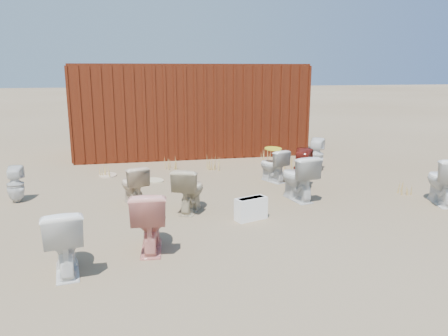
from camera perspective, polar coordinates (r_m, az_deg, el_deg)
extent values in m
plane|color=brown|center=(7.37, 0.98, -5.20)|extent=(100.00, 100.00, 0.00)
cube|color=#4B150C|center=(12.17, -4.56, 7.73)|extent=(6.00, 2.40, 2.40)
imported|color=white|center=(5.31, -20.15, -8.85)|extent=(0.54, 0.82, 0.78)
imported|color=#F3998C|center=(5.67, -9.68, -6.72)|extent=(0.52, 0.83, 0.80)
imported|color=silver|center=(7.81, 9.62, -1.22)|extent=(0.60, 0.87, 0.81)
imported|color=#5F1610|center=(8.55, 10.22, -0.13)|extent=(0.49, 0.49, 0.78)
imported|color=white|center=(8.36, 26.72, -1.45)|extent=(0.66, 0.91, 0.83)
imported|color=silver|center=(8.39, -25.59, -1.97)|extent=(0.29, 0.29, 0.64)
imported|color=beige|center=(7.62, -11.75, -2.16)|extent=(0.58, 0.76, 0.69)
imported|color=#C2B28E|center=(7.10, -4.52, -2.81)|extent=(0.68, 0.83, 0.74)
imported|color=silver|center=(9.03, 6.38, 0.34)|extent=(0.61, 0.76, 0.68)
imported|color=white|center=(10.11, 11.95, 1.70)|extent=(0.47, 0.47, 0.75)
ellipsoid|color=gold|center=(8.96, 6.44, 2.53)|extent=(0.34, 0.43, 0.02)
cube|color=white|center=(6.76, 3.55, -5.32)|extent=(0.54, 0.36, 0.35)
ellipsoid|color=#C9B192|center=(9.84, -14.93, -0.91)|extent=(0.39, 0.50, 0.02)
ellipsoid|color=beige|center=(9.20, -9.09, -1.59)|extent=(0.54, 0.58, 0.02)
cone|color=#AC8B44|center=(9.76, -15.71, -0.35)|extent=(0.36, 0.36, 0.26)
cone|color=#AC8B44|center=(10.08, -1.30, 0.71)|extent=(0.32, 0.32, 0.32)
cone|color=#AC8B44|center=(10.35, 8.35, 0.93)|extent=(0.36, 0.36, 0.33)
cone|color=#AC8B44|center=(10.26, -7.00, 0.70)|extent=(0.30, 0.30, 0.27)
cone|color=#AC8B44|center=(11.03, 5.32, 1.72)|extent=(0.34, 0.34, 0.32)
cone|color=#AC8B44|center=(8.79, 22.17, -2.40)|extent=(0.28, 0.28, 0.23)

